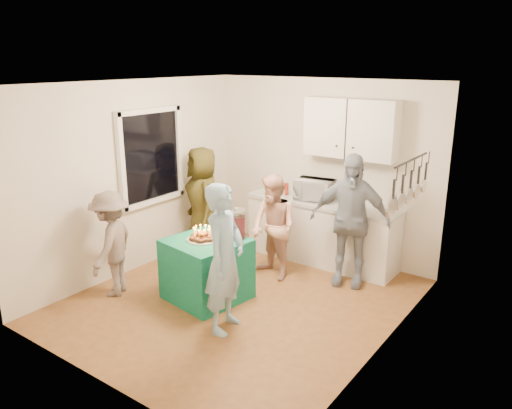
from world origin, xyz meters
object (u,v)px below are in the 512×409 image
Objects in this scene: woman_back_center at (274,227)px; woman_back_right at (350,220)px; child_near_left at (111,244)px; counter at (322,233)px; punch_jar at (236,225)px; party_table at (207,269)px; woman_back_left at (203,201)px; microwave at (315,190)px; man_birthday at (225,259)px.

woman_back_right is at bearing 41.74° from woman_back_center.
child_near_left is (-2.23, -2.00, -0.20)m from woman_back_right.
counter is 6.47× the size of punch_jar.
party_table is 1.56m from woman_back_left.
woman_back_left is at bearing 133.03° from party_table.
woman_back_left is (-1.60, -0.76, 0.39)m from counter.
microwave is (-0.14, 0.00, 0.63)m from counter.
woman_back_center is 0.81× the size of woman_back_right.
party_table is 0.64× the size of child_near_left.
counter is 0.95m from woman_back_center.
counter is 0.64m from microwave.
party_table is at bearing -90.98° from woman_back_center.
woman_back_right is at bearing 49.16° from party_table.
man_birthday is at bearing -124.63° from woman_back_right.
party_table is at bearing -111.48° from microwave.
man_birthday is (0.65, -0.43, 0.44)m from party_table.
counter is 2.33m from man_birthday.
woman_back_center is 1.06× the size of child_near_left.
man_birthday is at bearing -93.05° from microwave.
party_table is 1.92m from woman_back_right.
woman_back_left reaches higher than child_near_left.
counter is 1.70m from punch_jar.
punch_jar is 0.81m from man_birthday.
child_near_left reaches higher than party_table.
party_table is 0.89m from man_birthday.
woman_back_left is at bearing 147.07° from punch_jar.
party_table is 2.50× the size of punch_jar.
microwave is 1.60m from punch_jar.
woman_back_right is at bearing 49.80° from punch_jar.
punch_jar is (0.25, 0.27, 0.55)m from party_table.
man_birthday is 1.01× the size of woman_back_left.
woman_back_right is at bearing -38.61° from microwave.
woman_back_right is at bearing -30.14° from man_birthday.
woman_back_left reaches higher than counter.
microwave is at bearing 60.58° from woman_back_left.
woman_back_center is (0.32, 0.99, 0.33)m from party_table.
child_near_left reaches higher than punch_jar.
woman_back_left is 1.70m from child_near_left.
man_birthday is at bearing -60.90° from punch_jar.
woman_back_left reaches higher than woman_back_center.
woman_back_center is at bearing 112.66° from child_near_left.
woman_back_right is (0.57, 1.84, 0.05)m from man_birthday.
woman_back_left is (-1.28, 0.83, -0.11)m from punch_jar.
microwave is 0.92m from woman_back_right.
man_birthday is 0.94× the size of woman_back_right.
woman_back_right reaches higher than party_table.
man_birthday is (0.07, -2.29, 0.39)m from counter.
woman_back_right is (1.21, 1.40, 0.49)m from party_table.
punch_jar is at bearing 0.06° from woman_back_left.
microwave is 0.33× the size of woman_back_left.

